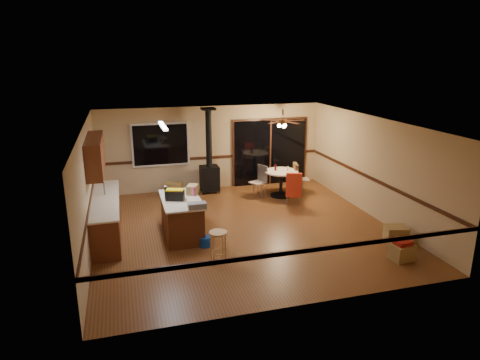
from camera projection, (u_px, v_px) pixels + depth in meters
name	position (u px, v px, depth m)	size (l,w,h in m)	color
floor	(243.00, 228.00, 10.49)	(7.00, 7.00, 0.00)	brown
ceiling	(244.00, 123.00, 9.76)	(7.00, 7.00, 0.00)	silver
wall_back	(212.00, 148.00, 13.36)	(7.00, 7.00, 0.00)	tan
wall_front	(304.00, 235.00, 6.89)	(7.00, 7.00, 0.00)	tan
wall_left	(88.00, 189.00, 9.22)	(7.00, 7.00, 0.00)	tan
wall_right	(373.00, 167.00, 11.04)	(7.00, 7.00, 0.00)	tan
chair_rail	(243.00, 189.00, 10.21)	(7.00, 7.00, 0.08)	#371A0D
window	(161.00, 145.00, 12.84)	(1.72, 0.10, 1.32)	black
sliding_door	(270.00, 152.00, 13.88)	(2.52, 0.10, 2.10)	black
lower_cabinets	(106.00, 218.00, 10.00)	(0.60, 3.00, 0.86)	brown
countertop	(105.00, 199.00, 9.88)	(0.64, 3.04, 0.04)	beige
upper_cabinets	(95.00, 155.00, 9.74)	(0.35, 2.00, 0.80)	brown
kitchen_island	(182.00, 217.00, 9.98)	(0.88, 1.68, 0.90)	#512614
wood_stove	(209.00, 169.00, 13.05)	(0.55, 0.50, 2.52)	black
ceiling_fan	(283.00, 123.00, 12.29)	(0.24, 0.24, 0.55)	brown
fluorescent_strip	(163.00, 126.00, 9.58)	(0.10, 1.20, 0.04)	white
toolbox_grey	(197.00, 205.00, 9.23)	(0.40, 0.22, 0.12)	slate
toolbox_black	(175.00, 195.00, 9.74)	(0.41, 0.22, 0.23)	black
toolbox_yellow_lid	(175.00, 190.00, 9.71)	(0.39, 0.20, 0.03)	gold
box_on_island	(192.00, 189.00, 10.19)	(0.23, 0.32, 0.21)	olive
bottle_dark	(166.00, 193.00, 9.83)	(0.08, 0.08, 0.28)	black
bottle_pink	(194.00, 191.00, 10.03)	(0.07, 0.07, 0.22)	#D84C8C
bottle_white	(166.00, 190.00, 10.19)	(0.06, 0.06, 0.19)	white
bar_stool	(218.00, 247.00, 8.68)	(0.37, 0.37, 0.67)	tan
blue_bucket	(205.00, 241.00, 9.48)	(0.27, 0.27, 0.22)	blue
dining_table	(281.00, 179.00, 12.76)	(1.00, 1.00, 0.78)	black
glass_red	(276.00, 168.00, 12.72)	(0.06, 0.06, 0.17)	#590C14
glass_cream	(288.00, 169.00, 12.67)	(0.06, 0.06, 0.14)	beige
chair_left	(260.00, 177.00, 12.72)	(0.54, 0.53, 0.51)	tan
chair_near	(294.00, 185.00, 11.94)	(0.55, 0.57, 0.70)	tan
chair_right	(296.00, 175.00, 12.96)	(0.54, 0.51, 0.70)	tan
box_under_window	(173.00, 189.00, 12.95)	(0.48, 0.39, 0.39)	olive
box_corner_a	(402.00, 252.00, 8.84)	(0.45, 0.37, 0.34)	olive
box_corner_b	(396.00, 234.00, 9.66)	(0.47, 0.40, 0.38)	olive
box_small_red	(403.00, 243.00, 8.78)	(0.33, 0.27, 0.09)	maroon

